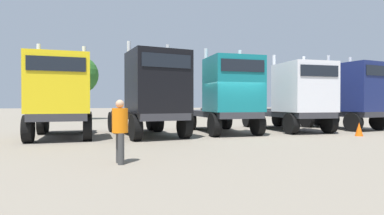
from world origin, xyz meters
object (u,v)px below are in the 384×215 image
object	(u,v)px
semi_truck_black	(153,94)
visitor_in_hivis	(120,127)
semi_truck_navy	(351,96)
traffic_cone_near	(359,129)
semi_truck_yellow	(61,96)
semi_truck_white	(297,97)
semi_truck_teal	(227,96)

from	to	relation	value
semi_truck_black	visitor_in_hivis	world-z (taller)	semi_truck_black
semi_truck_navy	traffic_cone_near	bearing A→B (deg)	-47.42
semi_truck_black	semi_truck_navy	world-z (taller)	semi_truck_navy
semi_truck_black	semi_truck_navy	xyz separation A→B (m)	(11.92, 1.01, 0.05)
semi_truck_black	visitor_in_hivis	distance (m)	6.36
semi_truck_yellow	visitor_in_hivis	size ratio (longest dim) A/B	3.68
semi_truck_white	traffic_cone_near	bearing A→B (deg)	29.61
semi_truck_yellow	semi_truck_teal	world-z (taller)	semi_truck_teal
traffic_cone_near	semi_truck_teal	bearing A→B (deg)	153.93
traffic_cone_near	semi_truck_navy	bearing A→B (deg)	51.92
semi_truck_yellow	visitor_in_hivis	distance (m)	6.88
semi_truck_yellow	semi_truck_black	bearing A→B (deg)	81.47
semi_truck_white	semi_truck_navy	distance (m)	3.99
semi_truck_teal	visitor_in_hivis	bearing A→B (deg)	-40.27
semi_truck_teal	semi_truck_navy	distance (m)	8.08
semi_truck_teal	semi_truck_white	bearing A→B (deg)	91.18
semi_truck_black	semi_truck_yellow	bearing A→B (deg)	-105.95
semi_truck_yellow	semi_truck_teal	xyz separation A→B (m)	(7.79, 0.10, 0.08)
semi_truck_navy	semi_truck_yellow	bearing A→B (deg)	-97.38
semi_truck_black	semi_truck_teal	size ratio (longest dim) A/B	0.97
semi_truck_black	semi_truck_navy	bearing A→B (deg)	85.57
semi_truck_navy	traffic_cone_near	size ratio (longest dim) A/B	9.23
semi_truck_black	semi_truck_teal	world-z (taller)	semi_truck_black
semi_truck_teal	semi_truck_navy	xyz separation A→B (m)	(8.06, 0.45, 0.06)
semi_truck_black	traffic_cone_near	world-z (taller)	semi_truck_black
semi_truck_yellow	traffic_cone_near	distance (m)	13.71
semi_truck_teal	semi_truck_navy	world-z (taller)	semi_truck_navy
semi_truck_yellow	semi_truck_black	distance (m)	3.97
visitor_in_hivis	traffic_cone_near	size ratio (longest dim) A/B	2.52
semi_truck_teal	semi_truck_white	size ratio (longest dim) A/B	1.00
semi_truck_yellow	semi_truck_black	size ratio (longest dim) A/B	0.96
semi_truck_teal	visitor_in_hivis	distance (m)	8.73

